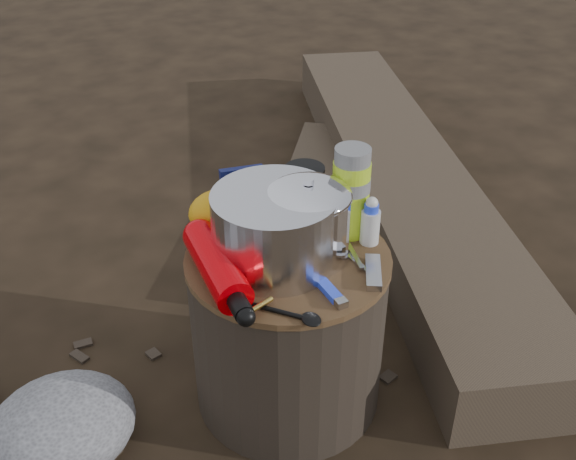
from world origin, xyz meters
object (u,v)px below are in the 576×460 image
thermos (351,192)px  travel_mug (304,194)px  log_main (400,179)px  stump (288,328)px  camping_pot (308,220)px  fuel_bottle (217,266)px

thermos → travel_mug: bearing=121.1°
log_main → travel_mug: (-0.69, -0.50, 0.39)m
stump → camping_pot: 0.30m
log_main → thermos: (-0.63, -0.60, 0.42)m
stump → fuel_bottle: fuel_bottle is taller
log_main → travel_mug: travel_mug is taller
travel_mug → log_main: bearing=36.1°
camping_pot → travel_mug: bearing=62.9°
log_main → travel_mug: size_ratio=16.54×
camping_pot → thermos: bearing=15.3°
thermos → log_main: bearing=43.8°
log_main → fuel_bottle: size_ratio=6.98×
thermos → travel_mug: 0.12m
log_main → camping_pot: bearing=-119.1°
camping_pot → travel_mug: 0.15m
thermos → travel_mug: thermos is taller
log_main → camping_pot: camping_pot is taller
thermos → fuel_bottle: bearing=-175.5°
thermos → travel_mug: (-0.06, 0.10, -0.04)m
travel_mug → fuel_bottle: bearing=-155.5°
stump → fuel_bottle: 0.30m
log_main → travel_mug: 0.93m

